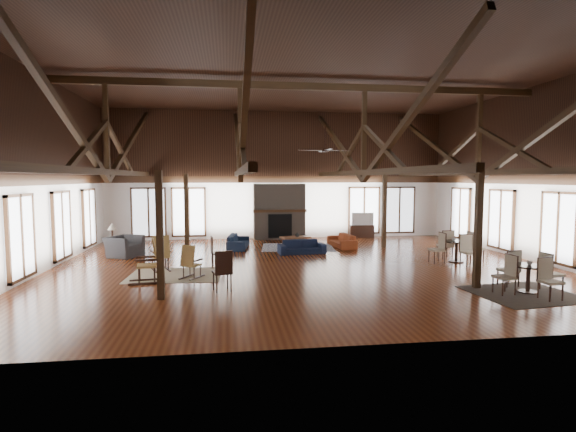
{
  "coord_description": "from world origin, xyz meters",
  "views": [
    {
      "loc": [
        -2.42,
        -14.25,
        2.86
      ],
      "look_at": [
        -0.35,
        1.0,
        1.57
      ],
      "focal_mm": 28.0,
      "sensor_mm": 36.0,
      "label": 1
    }
  ],
  "objects": [
    {
      "name": "floor",
      "position": [
        0.0,
        0.0,
        0.0
      ],
      "size": [
        16.0,
        16.0,
        0.0
      ],
      "primitive_type": "plane",
      "color": "#662F15",
      "rests_on": "ground"
    },
    {
      "name": "ceiling",
      "position": [
        0.0,
        0.0,
        6.0
      ],
      "size": [
        16.0,
        14.0,
        0.02
      ],
      "primitive_type": "cube",
      "color": "black",
      "rests_on": "wall_back"
    },
    {
      "name": "wall_back",
      "position": [
        0.0,
        7.0,
        3.0
      ],
      "size": [
        16.0,
        0.02,
        6.0
      ],
      "primitive_type": "cube",
      "color": "white",
      "rests_on": "floor"
    },
    {
      "name": "wall_front",
      "position": [
        0.0,
        -7.0,
        3.0
      ],
      "size": [
        16.0,
        0.02,
        6.0
      ],
      "primitive_type": "cube",
      "color": "white",
      "rests_on": "floor"
    },
    {
      "name": "wall_left",
      "position": [
        -8.0,
        0.0,
        3.0
      ],
      "size": [
        0.02,
        14.0,
        6.0
      ],
      "primitive_type": "cube",
      "color": "white",
      "rests_on": "floor"
    },
    {
      "name": "wall_right",
      "position": [
        8.0,
        0.0,
        3.0
      ],
      "size": [
        0.02,
        14.0,
        6.0
      ],
      "primitive_type": "cube",
      "color": "white",
      "rests_on": "floor"
    },
    {
      "name": "roof_truss",
      "position": [
        0.0,
        0.0,
        4.03
      ],
      "size": [
        15.6,
        14.07,
        3.14
      ],
      "color": "#311F0D",
      "rests_on": "wall_back"
    },
    {
      "name": "post_grid",
      "position": [
        0.0,
        0.0,
        1.52
      ],
      "size": [
        8.16,
        7.16,
        3.05
      ],
      "color": "#311F0D",
      "rests_on": "floor"
    },
    {
      "name": "fireplace",
      "position": [
        0.0,
        6.67,
        1.29
      ],
      "size": [
        2.5,
        0.69,
        2.6
      ],
      "color": "#66594D",
      "rests_on": "floor"
    },
    {
      "name": "ceiling_fan",
      "position": [
        0.5,
        -1.0,
        3.73
      ],
      "size": [
        1.6,
        1.6,
        0.75
      ],
      "color": "black",
      "rests_on": "roof_truss"
    },
    {
      "name": "sofa_navy_front",
      "position": [
        0.37,
        2.43,
        0.26
      ],
      "size": [
        1.83,
        0.87,
        0.52
      ],
      "primitive_type": "imported",
      "rotation": [
        0.0,
        0.0,
        0.1
      ],
      "color": "black",
      "rests_on": "floor"
    },
    {
      "name": "sofa_navy_left",
      "position": [
        -1.99,
        4.08,
        0.28
      ],
      "size": [
        1.98,
        1.0,
        0.55
      ],
      "primitive_type": "imported",
      "rotation": [
        0.0,
        0.0,
        1.43
      ],
      "color": "#121D34",
      "rests_on": "floor"
    },
    {
      "name": "sofa_orange",
      "position": [
        2.32,
        3.89,
        0.26
      ],
      "size": [
        1.87,
        0.88,
        0.53
      ],
      "primitive_type": "imported",
      "rotation": [
        0.0,
        0.0,
        -1.47
      ],
      "color": "brown",
      "rests_on": "floor"
    },
    {
      "name": "coffee_table",
      "position": [
        0.35,
        3.95,
        0.4
      ],
      "size": [
        1.31,
        0.91,
        0.46
      ],
      "rotation": [
        0.0,
        0.0,
        0.29
      ],
      "color": "brown",
      "rests_on": "floor"
    },
    {
      "name": "vase",
      "position": [
        0.43,
        3.88,
        0.55
      ],
      "size": [
        0.23,
        0.23,
        0.19
      ],
      "primitive_type": "imported",
      "rotation": [
        0.0,
        0.0,
        -0.35
      ],
      "color": "#B2B2B2",
      "rests_on": "coffee_table"
    },
    {
      "name": "armchair",
      "position": [
        -6.18,
        2.66,
        0.38
      ],
      "size": [
        1.49,
        1.43,
        0.75
      ],
      "primitive_type": "imported",
      "rotation": [
        0.0,
        0.0,
        1.1
      ],
      "color": "#2B2B2E",
      "rests_on": "floor"
    },
    {
      "name": "side_table_lamp",
      "position": [
        -6.73,
        3.26,
        0.45
      ],
      "size": [
        0.47,
        0.47,
        1.19
      ],
      "color": "black",
      "rests_on": "floor"
    },
    {
      "name": "rocking_chair_a",
      "position": [
        -4.48,
        -0.13,
        0.52
      ],
      "size": [
        0.72,
        0.97,
        1.11
      ],
      "rotation": [
        0.0,
        0.0,
        0.35
      ],
      "color": "olive",
      "rests_on": "floor"
    },
    {
      "name": "rocking_chair_b",
      "position": [
        -3.5,
        -1.35,
        0.46
      ],
      "size": [
        0.72,
        0.85,
        0.97
      ],
      "rotation": [
        0.0,
        0.0,
        -0.52
      ],
      "color": "olive",
      "rests_on": "floor"
    },
    {
      "name": "rocking_chair_c",
      "position": [
        -4.52,
        -1.68,
        0.58
      ],
      "size": [
        1.01,
        0.63,
        1.23
      ],
      "rotation": [
        0.0,
        0.0,
        1.71
      ],
      "color": "olive",
      "rests_on": "floor"
    },
    {
      "name": "side_chair_a",
      "position": [
        -2.84,
        0.22,
        0.58
      ],
      "size": [
        0.47,
        0.47,
        1.0
      ],
      "rotation": [
        0.0,
        0.0,
        -1.45
      ],
      "color": "black",
      "rests_on": "floor"
    },
    {
      "name": "side_chair_b",
      "position": [
        -2.55,
        -3.0,
        0.62
      ],
      "size": [
        0.54,
        0.54,
        1.06
      ],
      "rotation": [
        0.0,
        0.0,
        0.24
      ],
      "color": "black",
      "rests_on": "floor"
    },
    {
      "name": "cafe_table_near",
      "position": [
        5.03,
        -4.1,
        0.49
      ],
      "size": [
        1.88,
        1.88,
        0.97
      ],
      "rotation": [
        0.0,
        0.0,
        0.1
      ],
      "color": "black",
      "rests_on": "floor"
    },
    {
      "name": "cafe_table_far",
      "position": [
        5.33,
        0.03,
        0.51
      ],
      "size": [
        1.95,
        1.95,
        1.01
      ],
      "rotation": [
        0.0,
        0.0,
        0.06
      ],
      "color": "black",
      "rests_on": "floor"
    },
    {
      "name": "cup_near",
      "position": [
        5.04,
        -4.11,
        0.75
      ],
      "size": [
        0.15,
        0.15,
        0.1
      ],
      "primitive_type": "imported",
      "rotation": [
        0.0,
        0.0,
        0.2
      ],
      "color": "#B2B2B2",
      "rests_on": "cafe_table_near"
    },
    {
      "name": "cup_far",
      "position": [
        5.24,
        0.05,
        0.78
      ],
      "size": [
        0.14,
        0.14,
        0.1
      ],
      "primitive_type": "imported",
      "rotation": [
        0.0,
        0.0,
        0.08
      ],
      "color": "#B2B2B2",
      "rests_on": "cafe_table_far"
    },
    {
      "name": "tv_console",
      "position": [
        4.02,
        6.75,
        0.3
      ],
      "size": [
        1.19,
        0.45,
        0.6
      ],
      "primitive_type": "cube",
      "color": "black",
      "rests_on": "floor"
    },
    {
      "name": "television",
      "position": [
        4.07,
        6.75,
        0.9
      ],
      "size": [
        1.06,
        0.26,
        0.61
      ],
      "primitive_type": "imported",
      "rotation": [
        0.0,
        0.0,
        -0.11
      ],
      "color": "#B2B2B2",
      "rests_on": "tv_console"
    },
    {
      "name": "rug_tan",
      "position": [
        -3.97,
        -0.82,
        0.01
      ],
      "size": [
        2.76,
        2.22,
        0.01
      ],
      "primitive_type": "cube",
      "rotation": [
        0.0,
        0.0,
        -0.05
      ],
      "color": "tan",
      "rests_on": "floor"
    },
    {
      "name": "rug_navy",
      "position": [
        0.45,
        3.96,
        0.01
      ],
      "size": [
        3.15,
        2.51,
        0.01
      ],
      "primitive_type": "cube",
      "rotation": [
        0.0,
        0.0,
        -0.12
      ],
      "color": "#171E41",
      "rests_on": "floor"
    },
    {
      "name": "rug_dark",
      "position": [
        4.84,
        -4.22,
        0.01
      ],
      "size": [
        2.63,
        2.44,
        0.01
      ],
      "primitive_type": "cube",
      "rotation": [
        0.0,
        0.0,
        0.11
      ],
      "color": "black",
      "rests_on": "floor"
    }
  ]
}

